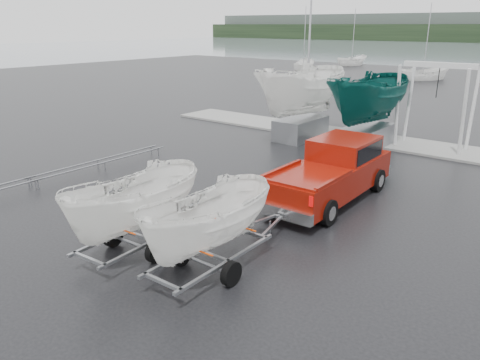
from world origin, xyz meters
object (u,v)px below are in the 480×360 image
Objects in this scene: trailer_parked at (132,154)px; boat_hoist at (436,94)px; trailer_hitched at (209,171)px; pickup_truck at (334,169)px.

boat_hoist is (2.58, 15.89, -0.03)m from trailer_parked.
boat_hoist is (0.36, 15.52, 0.07)m from trailer_hitched.
pickup_truck is 6.71m from trailer_hitched.
trailer_hitched is at bearing 5.50° from trailer_parked.
trailer_parked is 1.21× the size of boat_hoist.
pickup_truck is at bearing 90.00° from trailer_hitched.
trailer_hitched is 15.52m from boat_hoist.
trailer_parked is 16.10m from boat_hoist.
pickup_truck is 7.40m from trailer_parked.
pickup_truck is 1.47× the size of boat_hoist.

